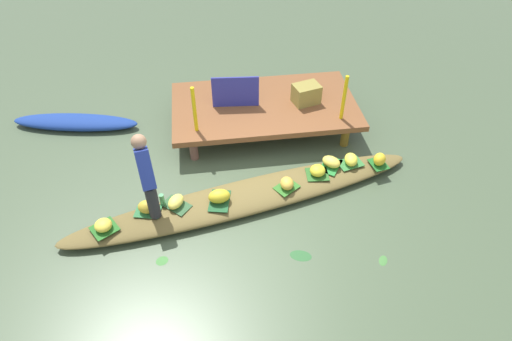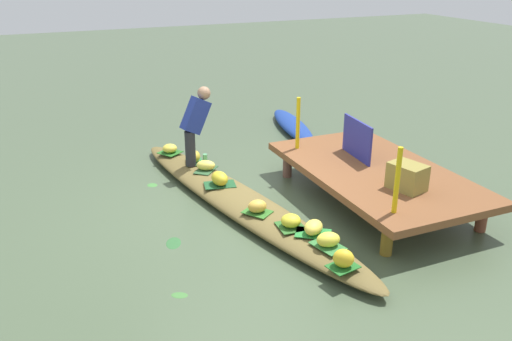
% 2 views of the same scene
% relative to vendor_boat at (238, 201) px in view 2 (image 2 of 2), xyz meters
% --- Properties ---
extents(canal_water, '(40.00, 40.00, 0.00)m').
position_rel_vendor_boat_xyz_m(canal_water, '(0.00, 0.00, -0.10)').
color(canal_water, '#46573D').
rests_on(canal_water, ground).
extents(dock_platform, '(3.20, 1.80, 0.48)m').
position_rel_vendor_boat_xyz_m(dock_platform, '(0.55, 1.84, 0.32)').
color(dock_platform, brown).
rests_on(dock_platform, ground).
extents(vendor_boat, '(5.43, 1.80, 0.20)m').
position_rel_vendor_boat_xyz_m(vendor_boat, '(0.00, 0.00, 0.00)').
color(vendor_boat, brown).
rests_on(vendor_boat, ground).
extents(moored_boat, '(2.30, 0.87, 0.21)m').
position_rel_vendor_boat_xyz_m(moored_boat, '(-2.81, 2.28, 0.00)').
color(moored_boat, navy).
rests_on(moored_boat, ground).
extents(leaf_mat_0, '(0.46, 0.45, 0.01)m').
position_rel_vendor_boat_xyz_m(leaf_mat_0, '(-1.02, -0.12, 0.11)').
color(leaf_mat_0, '#2D5430').
rests_on(leaf_mat_0, vendor_boat).
extents(banana_bunch_0, '(0.31, 0.34, 0.15)m').
position_rel_vendor_boat_xyz_m(banana_bunch_0, '(-1.02, -0.12, 0.18)').
color(banana_bunch_0, '#EEDA54').
rests_on(banana_bunch_0, vendor_boat).
extents(leaf_mat_1, '(0.40, 0.33, 0.01)m').
position_rel_vendor_boat_xyz_m(leaf_mat_1, '(-1.41, -0.19, 0.11)').
color(leaf_mat_1, '#2D713D').
rests_on(leaf_mat_1, vendor_boat).
extents(banana_bunch_1, '(0.29, 0.24, 0.19)m').
position_rel_vendor_boat_xyz_m(banana_bunch_1, '(-1.41, -0.19, 0.20)').
color(banana_bunch_1, gold).
rests_on(banana_bunch_1, vendor_boat).
extents(leaf_mat_2, '(0.37, 0.49, 0.01)m').
position_rel_vendor_boat_xyz_m(leaf_mat_2, '(-0.40, -0.12, 0.11)').
color(leaf_mat_2, '#1C4F28').
rests_on(leaf_mat_2, vendor_boat).
extents(banana_bunch_2, '(0.33, 0.24, 0.19)m').
position_rel_vendor_boat_xyz_m(banana_bunch_2, '(-0.40, -0.12, 0.20)').
color(banana_bunch_2, gold).
rests_on(banana_bunch_2, vendor_boat).
extents(leaf_mat_3, '(0.36, 0.33, 0.01)m').
position_rel_vendor_boat_xyz_m(leaf_mat_3, '(1.13, 0.23, 0.11)').
color(leaf_mat_3, '#2B6024').
rests_on(leaf_mat_3, vendor_boat).
extents(banana_bunch_3, '(0.29, 0.30, 0.16)m').
position_rel_vendor_boat_xyz_m(banana_bunch_3, '(1.13, 0.23, 0.18)').
color(banana_bunch_3, gold).
rests_on(banana_bunch_3, vendor_boat).
extents(leaf_mat_4, '(0.44, 0.43, 0.01)m').
position_rel_vendor_boat_xyz_m(leaf_mat_4, '(-1.98, -0.42, 0.11)').
color(leaf_mat_4, '#256621').
rests_on(leaf_mat_4, vendor_boat).
extents(banana_bunch_4, '(0.28, 0.28, 0.14)m').
position_rel_vendor_boat_xyz_m(banana_bunch_4, '(-1.98, -0.42, 0.18)').
color(banana_bunch_4, yellow).
rests_on(banana_bunch_4, vendor_boat).
extents(leaf_mat_5, '(0.43, 0.40, 0.01)m').
position_rel_vendor_boat_xyz_m(leaf_mat_5, '(0.61, 0.02, 0.11)').
color(leaf_mat_5, '#306D24').
rests_on(leaf_mat_5, vendor_boat).
extents(banana_bunch_5, '(0.21, 0.25, 0.16)m').
position_rel_vendor_boat_xyz_m(banana_bunch_5, '(0.61, 0.02, 0.19)').
color(banana_bunch_5, gold).
rests_on(banana_bunch_5, vendor_boat).
extents(leaf_mat_6, '(0.46, 0.49, 0.01)m').
position_rel_vendor_boat_xyz_m(leaf_mat_6, '(1.38, 0.40, 0.11)').
color(leaf_mat_6, '#278134').
rests_on(leaf_mat_6, vendor_boat).
extents(banana_bunch_6, '(0.35, 0.36, 0.16)m').
position_rel_vendor_boat_xyz_m(banana_bunch_6, '(1.38, 0.40, 0.18)').
color(banana_bunch_6, '#EDD04C').
rests_on(banana_bunch_6, vendor_boat).
extents(leaf_mat_7, '(0.29, 0.35, 0.01)m').
position_rel_vendor_boat_xyz_m(leaf_mat_7, '(2.14, 0.33, 0.11)').
color(leaf_mat_7, '#1F6423').
rests_on(leaf_mat_7, vendor_boat).
extents(banana_bunch_7, '(0.28, 0.29, 0.20)m').
position_rel_vendor_boat_xyz_m(banana_bunch_7, '(2.14, 0.33, 0.20)').
color(banana_bunch_7, yellow).
rests_on(banana_bunch_7, vendor_boat).
extents(leaf_mat_8, '(0.43, 0.34, 0.01)m').
position_rel_vendor_boat_xyz_m(leaf_mat_8, '(1.70, 0.41, 0.11)').
color(leaf_mat_8, '#357938').
rests_on(leaf_mat_8, vendor_boat).
extents(banana_bunch_8, '(0.24, 0.30, 0.16)m').
position_rel_vendor_boat_xyz_m(banana_bunch_8, '(1.70, 0.41, 0.19)').
color(banana_bunch_8, yellow).
rests_on(banana_bunch_8, vendor_boat).
extents(vendor_person, '(0.27, 0.51, 1.20)m').
position_rel_vendor_boat_xyz_m(vendor_person, '(-1.32, -0.16, 0.79)').
color(vendor_person, '#28282D').
rests_on(vendor_person, vendor_boat).
extents(water_bottle, '(0.07, 0.07, 0.18)m').
position_rel_vendor_boat_xyz_m(water_bottle, '(-1.21, -0.07, 0.19)').
color(water_bottle, '#58A76B').
rests_on(water_bottle, vendor_boat).
extents(market_banner, '(0.79, 0.10, 0.56)m').
position_rel_vendor_boat_xyz_m(market_banner, '(0.05, 1.84, 0.66)').
color(market_banner, navy).
rests_on(market_banner, dock_platform).
extents(railing_post_west, '(0.06, 0.06, 0.79)m').
position_rel_vendor_boat_xyz_m(railing_post_west, '(-0.65, 1.24, 0.78)').
color(railing_post_west, yellow).
rests_on(railing_post_west, dock_platform).
extents(railing_post_east, '(0.06, 0.06, 0.79)m').
position_rel_vendor_boat_xyz_m(railing_post_east, '(1.75, 1.24, 0.78)').
color(railing_post_east, yellow).
rests_on(railing_post_east, dock_platform).
extents(produce_crate, '(0.51, 0.42, 0.34)m').
position_rel_vendor_boat_xyz_m(produce_crate, '(1.27, 1.78, 0.55)').
color(produce_crate, olive).
rests_on(produce_crate, dock_platform).
extents(drifting_plant_0, '(0.33, 0.26, 0.01)m').
position_rel_vendor_boat_xyz_m(drifting_plant_0, '(0.60, -1.08, -0.10)').
color(drifting_plant_0, '#2C5E2F').
rests_on(drifting_plant_0, ground).
extents(drifting_plant_1, '(0.21, 0.20, 0.01)m').
position_rel_vendor_boat_xyz_m(drifting_plant_1, '(-1.23, -0.91, -0.10)').
color(drifting_plant_1, '#3F7C38').
rests_on(drifting_plant_1, ground).
extents(drifting_plant_2, '(0.18, 0.21, 0.01)m').
position_rel_vendor_boat_xyz_m(drifting_plant_2, '(1.66, -1.31, -0.10)').
color(drifting_plant_2, '#3F7636').
rests_on(drifting_plant_2, ground).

